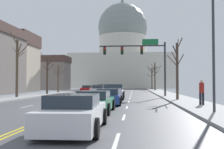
{
  "coord_description": "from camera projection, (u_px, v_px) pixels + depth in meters",
  "views": [
    {
      "loc": [
        4.03,
        -16.12,
        1.65
      ],
      "look_at": [
        -0.08,
        31.68,
        3.2
      ],
      "focal_mm": 42.38,
      "sensor_mm": 36.0,
      "label": 1
    }
  ],
  "objects": [
    {
      "name": "street_lamp_right",
      "position": [
        209.0,
        17.0,
        14.08
      ],
      "size": [
        1.97,
        0.24,
        8.63
      ],
      "color": "#333338",
      "rests_on": "ground"
    },
    {
      "name": "sedan_oncoming_02",
      "position": [
        96.0,
        88.0,
        64.59
      ],
      "size": [
        2.14,
        4.75,
        1.17
      ],
      "color": "#1E7247",
      "rests_on": "ground"
    },
    {
      "name": "bare_tree_01",
      "position": [
        58.0,
        77.0,
        43.77
      ],
      "size": [
        2.48,
        1.84,
        4.98
      ],
      "color": "brown",
      "rests_on": "ground"
    },
    {
      "name": "sedan_oncoming_03",
      "position": [
        101.0,
        87.0,
        72.79
      ],
      "size": [
        2.0,
        4.59,
        1.25
      ],
      "color": "silver",
      "rests_on": "ground"
    },
    {
      "name": "flank_building_02",
      "position": [
        12.0,
        62.0,
        49.4
      ],
      "size": [
        8.45,
        8.42,
        10.93
      ],
      "color": "#B2A38E",
      "rests_on": "ground"
    },
    {
      "name": "sedan_oncoming_00",
      "position": [
        98.0,
        90.0,
        41.22
      ],
      "size": [
        2.13,
        4.76,
        1.22
      ],
      "color": "silver",
      "rests_on": "ground"
    },
    {
      "name": "bare_tree_04",
      "position": [
        177.0,
        68.0,
        24.43
      ],
      "size": [
        1.52,
        2.43,
        5.75
      ],
      "color": "#423328",
      "rests_on": "ground"
    },
    {
      "name": "sedan_near_03",
      "position": [
        75.0,
        113.0,
        9.15
      ],
      "size": [
        2.1,
        4.62,
        1.26
      ],
      "color": "silver",
      "rests_on": "ground"
    },
    {
      "name": "pickup_truck_near_00",
      "position": [
        113.0,
        92.0,
        27.14
      ],
      "size": [
        2.35,
        5.4,
        1.52
      ],
      "color": "silver",
      "rests_on": "ground"
    },
    {
      "name": "flank_building_01",
      "position": [
        47.0,
        73.0,
        62.28
      ],
      "size": [
        10.3,
        6.44,
        7.94
      ],
      "color": "slate",
      "rests_on": "ground"
    },
    {
      "name": "ground",
      "position": [
        70.0,
        109.0,
        16.35
      ],
      "size": [
        20.0,
        180.0,
        0.2
      ],
      "color": "#4D4D52"
    },
    {
      "name": "sedan_oncoming_01",
      "position": [
        87.0,
        89.0,
        50.72
      ],
      "size": [
        2.08,
        4.56,
        1.2
      ],
      "color": "#B71414",
      "rests_on": "ground"
    },
    {
      "name": "bare_tree_05",
      "position": [
        17.0,
        65.0,
        28.76
      ],
      "size": [
        2.2,
        2.77,
        6.86
      ],
      "color": "#4C3D2D",
      "rests_on": "ground"
    },
    {
      "name": "capitol_building",
      "position": [
        123.0,
        53.0,
        89.09
      ],
      "size": [
        33.3,
        18.68,
        31.04
      ],
      "color": "beige",
      "rests_on": "ground"
    },
    {
      "name": "bare_tree_02",
      "position": [
        155.0,
        75.0,
        54.94
      ],
      "size": [
        2.72,
        1.71,
        5.8
      ],
      "color": "#423328",
      "rests_on": "ground"
    },
    {
      "name": "sedan_near_01",
      "position": [
        109.0,
        97.0,
        20.31
      ],
      "size": [
        2.07,
        4.54,
        1.21
      ],
      "color": "navy",
      "rests_on": "ground"
    },
    {
      "name": "bare_tree_00",
      "position": [
        152.0,
        77.0,
        65.79
      ],
      "size": [
        2.74,
        1.59,
        5.95
      ],
      "color": "#423328",
      "rests_on": "ground"
    },
    {
      "name": "signal_gantry",
      "position": [
        141.0,
        55.0,
        31.45
      ],
      "size": [
        7.91,
        0.41,
        6.76
      ],
      "color": "#28282D",
      "rests_on": "ground"
    },
    {
      "name": "sedan_near_02",
      "position": [
        95.0,
        102.0,
        14.87
      ],
      "size": [
        2.04,
        4.61,
        1.22
      ],
      "color": "#1E7247",
      "rests_on": "ground"
    },
    {
      "name": "bare_tree_03",
      "position": [
        48.0,
        73.0,
        36.86
      ],
      "size": [
        2.04,
        0.99,
        5.8
      ],
      "color": "#423328",
      "rests_on": "ground"
    },
    {
      "name": "pedestrian_00",
      "position": [
        202.0,
        91.0,
        18.37
      ],
      "size": [
        0.35,
        0.34,
        1.75
      ],
      "color": "black",
      "rests_on": "ground"
    }
  ]
}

